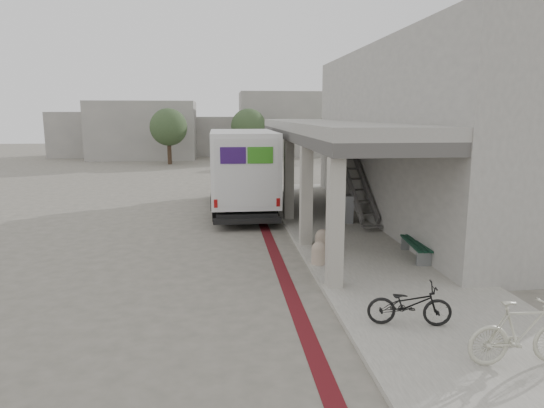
{
  "coord_description": "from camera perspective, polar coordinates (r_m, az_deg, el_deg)",
  "views": [
    {
      "loc": [
        -0.65,
        -14.75,
        4.34
      ],
      "look_at": [
        0.91,
        -0.19,
        1.6
      ],
      "focal_mm": 32.0,
      "sensor_mm": 36.0,
      "label": 1
    }
  ],
  "objects": [
    {
      "name": "tree_right",
      "position": [
        45.04,
        7.65,
        9.03
      ],
      "size": [
        3.2,
        3.2,
        4.8
      ],
      "color": "#38281C",
      "rests_on": "ground"
    },
    {
      "name": "bollard_far",
      "position": [
        15.19,
        5.98,
        -4.24
      ],
      "size": [
        0.46,
        0.46,
        0.69
      ],
      "color": "gray",
      "rests_on": "sidewalk"
    },
    {
      "name": "bench",
      "position": [
        15.05,
        16.54,
        -4.83
      ],
      "size": [
        0.63,
        1.99,
        0.46
      ],
      "rotation": [
        0.0,
        0.0,
        -0.11
      ],
      "color": "gray",
      "rests_on": "sidewalk"
    },
    {
      "name": "bicycle_black",
      "position": [
        10.33,
        15.86,
        -11.27
      ],
      "size": [
        1.76,
        0.89,
        0.88
      ],
      "primitive_type": "imported",
      "rotation": [
        0.0,
        0.0,
        1.38
      ],
      "color": "black",
      "rests_on": "sidewalk"
    },
    {
      "name": "bike_lane_stripe",
      "position": [
        17.38,
        -0.49,
        -3.85
      ],
      "size": [
        0.35,
        40.0,
        0.01
      ],
      "primitive_type": "cube",
      "color": "#551116",
      "rests_on": "ground"
    },
    {
      "name": "tree_mid",
      "position": [
        44.84,
        -2.77,
        9.1
      ],
      "size": [
        3.2,
        3.2,
        4.8
      ],
      "color": "#38281C",
      "rests_on": "ground"
    },
    {
      "name": "distant_backdrop",
      "position": [
        50.7,
        -8.7,
        8.63
      ],
      "size": [
        28.0,
        10.0,
        6.5
      ],
      "color": "gray",
      "rests_on": "ground"
    },
    {
      "name": "transit_building",
      "position": [
        20.67,
        15.24,
        7.63
      ],
      "size": [
        7.6,
        17.0,
        7.0
      ],
      "color": "gray",
      "rests_on": "ground"
    },
    {
      "name": "utility_cabinet",
      "position": [
        19.29,
        8.86,
        -0.52
      ],
      "size": [
        0.63,
        0.75,
        1.08
      ],
      "primitive_type": "cube",
      "rotation": [
        0.0,
        0.0,
        -0.25
      ],
      "color": "slate",
      "rests_on": "sidewalk"
    },
    {
      "name": "sidewalk",
      "position": [
        16.04,
        11.0,
        -5.07
      ],
      "size": [
        4.4,
        28.0,
        0.12
      ],
      "primitive_type": "cube",
      "color": "gray",
      "rests_on": "ground"
    },
    {
      "name": "ground",
      "position": [
        15.38,
        -3.47,
        -5.8
      ],
      "size": [
        120.0,
        120.0,
        0.0
      ],
      "primitive_type": "plane",
      "color": "#625E54",
      "rests_on": "ground"
    },
    {
      "name": "fedex_truck",
      "position": [
        21.87,
        -3.61,
        4.23
      ],
      "size": [
        2.71,
        8.48,
        3.61
      ],
      "rotation": [
        0.0,
        0.0,
        0.01
      ],
      "color": "black",
      "rests_on": "ground"
    },
    {
      "name": "bicycle_cream",
      "position": [
        9.47,
        27.34,
        -13.3
      ],
      "size": [
        1.91,
        0.54,
        1.15
      ],
      "primitive_type": "imported",
      "rotation": [
        0.0,
        0.0,
        1.57
      ],
      "color": "#B8B7A2",
      "rests_on": "sidewalk"
    },
    {
      "name": "bollard_near",
      "position": [
        13.92,
        5.55,
        -5.71
      ],
      "size": [
        0.43,
        0.43,
        0.64
      ],
      "color": "tan",
      "rests_on": "sidewalk"
    },
    {
      "name": "tree_left",
      "position": [
        42.98,
        -12.08,
        8.82
      ],
      "size": [
        3.2,
        3.2,
        4.8
      ],
      "color": "#38281C",
      "rests_on": "ground"
    }
  ]
}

